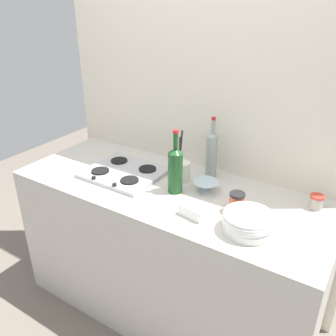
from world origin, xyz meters
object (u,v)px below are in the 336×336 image
at_px(wine_bottle_leftmost, 212,154).
at_px(utensil_crock, 182,171).
at_px(stovetop_hob, 124,172).
at_px(mixing_bowl, 206,186).
at_px(condiment_jar_front, 316,202).
at_px(butter_dish, 195,210).
at_px(plate_stack, 248,223).
at_px(condiment_jar_rear, 237,203).
at_px(wine_bottle_mid_left, 175,169).

bearing_deg(wine_bottle_leftmost, utensil_crock, -130.59).
relative_size(stovetop_hob, wine_bottle_leftmost, 1.21).
distance_m(mixing_bowl, condiment_jar_front, 0.56).
bearing_deg(butter_dish, condiment_jar_front, 38.62).
xyz_separation_m(plate_stack, wine_bottle_leftmost, (-0.39, 0.40, 0.10)).
relative_size(stovetop_hob, plate_stack, 1.89).
distance_m(plate_stack, butter_dish, 0.27).
height_order(plate_stack, condiment_jar_rear, condiment_jar_rear).
relative_size(stovetop_hob, mixing_bowl, 3.07).
relative_size(stovetop_hob, wine_bottle_mid_left, 1.24).
bearing_deg(stovetop_hob, condiment_jar_front, 11.94).
relative_size(plate_stack, utensil_crock, 0.75).
bearing_deg(utensil_crock, condiment_jar_rear, -20.57).
relative_size(utensil_crock, condiment_jar_rear, 2.92).
relative_size(mixing_bowl, condiment_jar_front, 1.92).
relative_size(wine_bottle_mid_left, condiment_jar_front, 4.75).
xyz_separation_m(plate_stack, condiment_jar_rear, (-0.11, 0.12, 0.01)).
bearing_deg(utensil_crock, wine_bottle_leftmost, 49.41).
xyz_separation_m(stovetop_hob, mixing_bowl, (0.51, 0.08, 0.02)).
bearing_deg(stovetop_hob, wine_bottle_leftmost, 30.07).
bearing_deg(condiment_jar_rear, wine_bottle_mid_left, 177.74).
relative_size(wine_bottle_leftmost, wine_bottle_mid_left, 1.03).
bearing_deg(condiment_jar_rear, utensil_crock, 159.43).
distance_m(stovetop_hob, wine_bottle_leftmost, 0.53).
height_order(condiment_jar_front, condiment_jar_rear, condiment_jar_rear).
bearing_deg(stovetop_hob, mixing_bowl, 8.77).
relative_size(wine_bottle_leftmost, condiment_jar_front, 4.88).
bearing_deg(wine_bottle_mid_left, condiment_jar_front, 18.84).
bearing_deg(mixing_bowl, condiment_jar_rear, -25.08).
bearing_deg(wine_bottle_leftmost, wine_bottle_mid_left, -106.44).
distance_m(plate_stack, wine_bottle_leftmost, 0.57).
bearing_deg(plate_stack, mixing_bowl, 145.71).
xyz_separation_m(plate_stack, condiment_jar_front, (0.22, 0.37, -0.01)).
distance_m(wine_bottle_leftmost, condiment_jar_rear, 0.41).
height_order(plate_stack, mixing_bowl, plate_stack).
xyz_separation_m(stovetop_hob, utensil_crock, (0.33, 0.12, 0.05)).
distance_m(butter_dish, condiment_jar_rear, 0.21).
bearing_deg(butter_dish, wine_bottle_leftmost, 106.64).
relative_size(utensil_crock, condiment_jar_front, 4.16).
height_order(mixing_bowl, butter_dish, mixing_bowl).
relative_size(plate_stack, condiment_jar_front, 3.11).
height_order(wine_bottle_mid_left, mixing_bowl, wine_bottle_mid_left).
height_order(butter_dish, condiment_jar_front, condiment_jar_front).
bearing_deg(butter_dish, condiment_jar_rear, 40.75).
bearing_deg(plate_stack, wine_bottle_leftmost, 133.94).
xyz_separation_m(mixing_bowl, condiment_jar_rear, (0.22, -0.10, 0.02)).
bearing_deg(butter_dish, stovetop_hob, 164.25).
relative_size(mixing_bowl, utensil_crock, 0.46).
height_order(butter_dish, condiment_jar_rear, condiment_jar_rear).
relative_size(mixing_bowl, condiment_jar_rear, 1.35).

